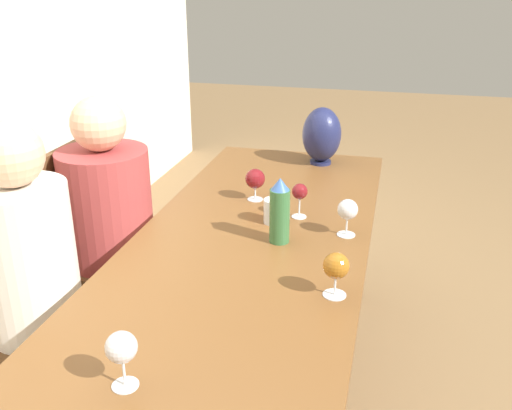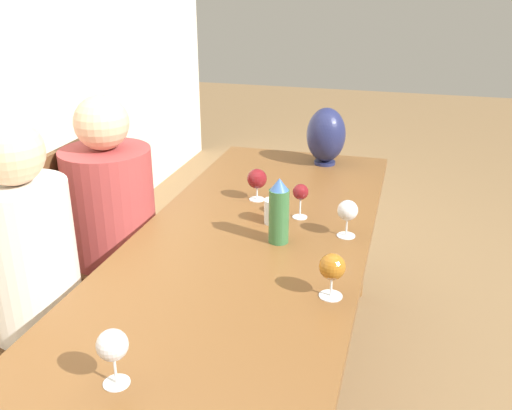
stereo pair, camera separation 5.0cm
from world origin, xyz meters
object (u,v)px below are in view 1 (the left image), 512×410
water_tumbler (273,211)px  wine_glass_4 (121,348)px  wine_glass_2 (348,210)px  person_far (112,224)px  wine_glass_0 (255,179)px  chair_far (97,247)px  water_bottle (280,211)px  chair_near (20,315)px  wine_glass_3 (300,193)px  person_near (35,280)px  wine_glass_1 (336,267)px  vase (322,135)px

water_tumbler → wine_glass_4: wine_glass_4 is taller
wine_glass_2 → person_far: (0.14, 1.03, -0.23)m
wine_glass_0 → chair_far: size_ratio=0.14×
water_bottle → chair_near: size_ratio=0.25×
water_bottle → wine_glass_3: water_bottle is taller
water_bottle → wine_glass_4: 0.86m
wine_glass_0 → chair_near: 1.04m
chair_far → person_near: 0.59m
wine_glass_1 → wine_glass_2: 0.43m
chair_near → person_near: (0.00, -0.09, 0.16)m
wine_glass_1 → wine_glass_3: bearing=20.5°
wine_glass_0 → person_near: size_ratio=0.11×
chair_near → chair_far: 0.56m
wine_glass_1 → person_far: 1.21m
wine_glass_2 → wine_glass_1: bearing=-178.8°
wine_glass_4 → chair_far: bearing=32.6°
wine_glass_0 → chair_far: 0.80m
water_tumbler → wine_glass_1: (-0.48, -0.29, 0.05)m
wine_glass_1 → wine_glass_3: size_ratio=1.01×
chair_far → person_far: person_far is taller
wine_glass_1 → chair_far: 1.31m
wine_glass_4 → person_near: person_near is taller
person_far → person_near: bearing=179.6°
chair_far → wine_glass_0: bearing=-80.5°
wine_glass_0 → wine_glass_4: (-1.21, 0.01, 0.01)m
water_tumbler → person_far: size_ratio=0.08×
water_bottle → vase: (0.93, -0.02, 0.03)m
wine_glass_2 → person_far: size_ratio=0.12×
water_bottle → vase: vase is taller
person_far → water_bottle: bearing=-107.4°
wine_glass_2 → chair_near: size_ratio=0.15×
wine_glass_3 → wine_glass_4: size_ratio=0.95×
wine_glass_1 → chair_near: 1.18m
water_bottle → chair_near: (-0.31, 0.89, -0.37)m
wine_glass_1 → wine_glass_4: bearing=140.7°
chair_near → water_bottle: bearing=-70.6°
water_tumbler → chair_near: 1.01m
vase → chair_near: size_ratio=0.30×
water_bottle → person_near: 0.89m
person_near → chair_far: bearing=8.8°
wine_glass_1 → wine_glass_2: same height
wine_glass_4 → person_far: size_ratio=0.12×
wine_glass_4 → wine_glass_0: bearing=-0.4°
wine_glass_4 → person_near: bearing=49.2°
water_bottle → person_far: size_ratio=0.20×
wine_glass_1 → wine_glass_2: size_ratio=1.00×
person_near → person_far: bearing=-0.4°
water_tumbler → wine_glass_3: 0.13m
wine_glass_1 → person_near: size_ratio=0.11×
water_bottle → wine_glass_2: (0.11, -0.23, -0.02)m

